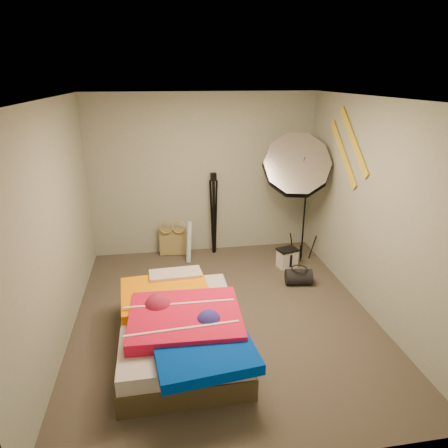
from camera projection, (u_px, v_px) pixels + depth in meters
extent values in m
plane|color=#4F473C|center=(224.00, 315.00, 4.81)|extent=(4.00, 4.00, 0.00)
plane|color=silver|center=(224.00, 98.00, 3.93)|extent=(4.00, 4.00, 0.00)
plane|color=#989D8D|center=(203.00, 175.00, 6.22)|extent=(3.50, 0.00, 3.50)
plane|color=#989D8D|center=(275.00, 322.00, 2.52)|extent=(3.50, 0.00, 3.50)
plane|color=#989D8D|center=(56.00, 227.00, 4.11)|extent=(0.00, 4.00, 4.00)
plane|color=#989D8D|center=(372.00, 210.00, 4.63)|extent=(0.00, 4.00, 4.00)
cube|color=#9C8C53|center=(173.00, 241.00, 6.41)|extent=(0.45, 0.22, 0.45)
cylinder|color=#60ACD0|center=(189.00, 242.00, 6.11)|extent=(0.14, 0.20, 0.64)
cube|color=silver|center=(287.00, 259.00, 5.99)|extent=(0.31, 0.26, 0.27)
cylinder|color=black|center=(299.00, 277.00, 5.49)|extent=(0.39, 0.27, 0.22)
cube|color=gold|center=(354.00, 141.00, 4.94)|extent=(0.02, 0.91, 0.78)
cube|color=gold|center=(343.00, 154.00, 5.24)|extent=(0.02, 0.91, 0.78)
cube|color=#483C24|center=(181.00, 338.00, 4.20)|extent=(1.24, 1.76, 0.23)
cube|color=beige|center=(180.00, 323.00, 4.14)|extent=(1.21, 1.72, 0.16)
cube|color=#FF9000|center=(166.00, 295.00, 4.44)|extent=(1.03, 0.91, 0.12)
cube|color=red|center=(185.00, 319.00, 3.98)|extent=(1.13, 0.97, 0.14)
cube|color=#0037BE|center=(205.00, 353.00, 3.52)|extent=(0.95, 0.80, 0.10)
cube|color=#CD96AE|center=(175.00, 277.00, 4.77)|extent=(0.62, 0.31, 0.12)
cylinder|color=black|center=(304.00, 210.00, 6.05)|extent=(0.03, 0.03, 1.59)
cube|color=black|center=(308.00, 162.00, 5.79)|extent=(0.08, 0.08, 0.10)
cone|color=silver|center=(296.00, 167.00, 5.71)|extent=(1.31, 1.04, 1.17)
cylinder|color=black|center=(214.00, 218.00, 6.32)|extent=(0.05, 0.05, 1.20)
cube|color=black|center=(213.00, 177.00, 6.09)|extent=(0.09, 0.09, 0.12)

